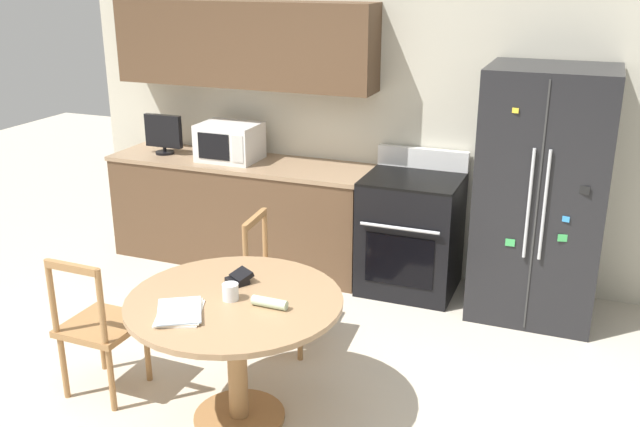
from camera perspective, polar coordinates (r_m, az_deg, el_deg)
back_wall at (r=5.85m, az=1.65°, el=9.45°), size 5.20×0.44×2.60m
kitchen_counter at (r=6.15m, az=-6.30°, el=0.21°), size 2.25×0.64×0.90m
refrigerator at (r=5.29m, az=17.30°, el=1.42°), size 0.87×0.76×1.81m
oven_range at (r=5.61m, az=7.28°, el=-1.55°), size 0.73×0.68×1.08m
microwave at (r=6.01m, az=-7.24°, el=5.71°), size 0.49×0.39×0.31m
countertop_tv at (r=6.30m, az=-12.41°, el=6.30°), size 0.34×0.16×0.34m
dining_table at (r=3.94m, az=-6.78°, el=-8.74°), size 1.17×1.17×0.76m
dining_chair_far at (r=4.77m, az=-3.29°, el=-5.70°), size 0.45×0.45×0.90m
dining_chair_left at (r=4.44m, az=-17.25°, el=-8.66°), size 0.43×0.43×0.90m
candle_glass at (r=3.85m, az=-7.18°, el=-6.32°), size 0.09×0.09×0.09m
folded_napkin at (r=3.75m, az=-4.06°, el=-7.13°), size 0.20×0.06×0.05m
wallet at (r=4.04m, az=-6.47°, el=-5.16°), size 0.17×0.17×0.07m
mail_stack at (r=3.75m, az=-11.19°, el=-7.76°), size 0.34×0.37×0.02m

